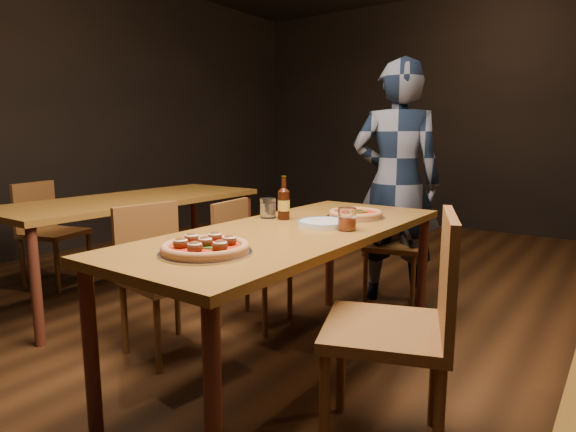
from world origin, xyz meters
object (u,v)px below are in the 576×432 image
Objects in this scene: plate_stack at (323,223)px; water_glass at (268,208)px; chair_main_e at (386,328)px; chair_nbr_left at (55,232)px; chair_main_sw at (255,261)px; table_left at (133,207)px; chair_main_nw at (167,278)px; beer_bottle at (284,204)px; amber_glass at (347,219)px; diner at (396,183)px; chair_end at (394,245)px; pizza_meatball at (205,247)px; pizza_margherita at (356,214)px; table_main at (294,242)px.

water_glass reaches higher than plate_stack.
chair_main_e is 3.09m from chair_nbr_left.
chair_nbr_left is at bearing 90.66° from chair_main_sw.
chair_main_nw is (1.03, -0.56, -0.24)m from table_left.
chair_nbr_left is (-1.73, 0.31, 0.01)m from chair_main_nw.
plate_stack is 0.29m from beer_bottle.
diner is at bearing 102.13° from amber_glass.
chair_end is 2.25× the size of pizza_meatball.
chair_main_sw is 3.13× the size of plate_stack.
chair_main_nw is at bearing 45.61° from diner.
pizza_meatball is at bearing -122.16° from chair_nbr_left.
chair_main_nw is 3.25× the size of plate_stack.
plate_stack is 0.15× the size of diner.
table_left is 7.50× the size of plate_stack.
chair_main_nw reaches higher than chair_end.
plate_stack is 1.18m from diner.
pizza_margherita is 0.19× the size of diner.
diner is at bearing 94.89° from plate_stack.
water_glass is (-0.10, -0.01, -0.03)m from beer_bottle.
chair_main_nw is (-0.67, -0.26, -0.24)m from table_main.
chair_end reaches higher than chair_main_sw.
water_glass is 0.06× the size of diner.
table_left is 5.36× the size of pizza_meatball.
table_main is at bearing 91.31° from pizza_meatball.
pizza_margherita is 2.93× the size of water_glass.
chair_end is 7.42× the size of amber_glass.
beer_bottle is (-0.19, -1.12, 0.42)m from chair_end.
table_main is 17.65× the size of amber_glass.
table_left is at bearing 151.41° from pizza_meatball.
beer_bottle is at bearing 170.32° from amber_glass.
table_main is 0.70m from chair_main_sw.
chair_end is 7.50× the size of water_glass.
chair_main_nw reaches higher than chair_main_sw.
chair_end is at bearing 30.60° from table_left.
amber_glass is at bearing -6.75° from water_glass.
pizza_margherita is at bearing 86.92° from plate_stack.
chair_main_sw is at bearing 119.70° from pizza_meatball.
table_main is at bearing 68.85° from diner.
chair_main_e is 0.77m from pizza_meatball.
diner is at bearing 31.29° from table_left.
diner is at bearing 90.75° from table_main.
chair_main_e is 2.99× the size of pizza_margherita.
beer_bottle is at bearing 136.80° from table_main.
pizza_margherita is (0.11, -0.83, 0.35)m from chair_end.
chair_end is at bearing 97.52° from pizza_margherita.
chair_nbr_left reaches higher than chair_main_sw.
table_main is 6.09× the size of pizza_margherita.
chair_main_nw is 1.03× the size of chair_end.
chair_main_nw is at bearing -126.46° from chair_end.
pizza_margherita is at bearing 111.35° from amber_glass.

